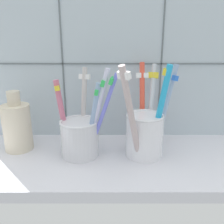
{
  "coord_description": "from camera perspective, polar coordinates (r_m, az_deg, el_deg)",
  "views": [
    {
      "loc": [
        0.15,
        -41.85,
        24.47
      ],
      "look_at": [
        0.0,
        1.06,
        10.85
      ],
      "focal_mm": 38.69,
      "sensor_mm": 36.0,
      "label": 1
    }
  ],
  "objects": [
    {
      "name": "counter_slab",
      "position": [
        0.48,
        -0.0,
        -11.68
      ],
      "size": [
        64.0,
        22.0,
        2.0
      ],
      "primitive_type": "cube",
      "color": "silver",
      "rests_on": "ground"
    },
    {
      "name": "ceramic_vase",
      "position": [
        0.52,
        -21.49,
        -3.06
      ],
      "size": [
        5.61,
        5.61,
        12.26
      ],
      "color": "beige",
      "rests_on": "counter_slab"
    },
    {
      "name": "toothbrush_cup_left",
      "position": [
        0.47,
        -7.39,
        -4.98
      ],
      "size": [
        12.15,
        9.3,
        17.25
      ],
      "color": "silver",
      "rests_on": "counter_slab"
    },
    {
      "name": "toothbrush_cup_right",
      "position": [
        0.47,
        7.88,
        -4.08
      ],
      "size": [
        11.71,
        15.17,
        18.38
      ],
      "color": "white",
      "rests_on": "counter_slab"
    },
    {
      "name": "tile_wall_back",
      "position": [
        0.54,
        0.04,
        15.51
      ],
      "size": [
        64.0,
        2.2,
        45.0
      ],
      "color": "#B2C1CC",
      "rests_on": "ground"
    }
  ]
}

